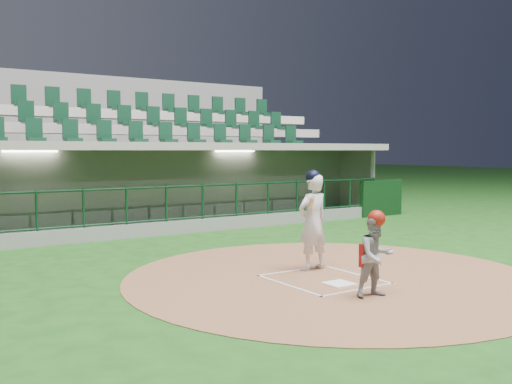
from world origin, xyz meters
The scene contains 8 objects.
ground centered at (0.00, 0.00, 0.00)m, with size 120.00×120.00×0.00m, color #174614.
dirt_circle centered at (0.30, -0.20, 0.01)m, with size 7.20×7.20×0.01m, color brown.
home_plate centered at (0.00, -0.70, 0.02)m, with size 0.43×0.43×0.02m, color white.
batter_box_chalk centered at (0.00, -0.30, 0.02)m, with size 1.55×1.80×0.01m.
dugout_structure centered at (0.07, 7.82, 0.96)m, with size 16.40×3.70×3.00m.
seating_deck centered at (0.00, 10.91, 1.42)m, with size 17.00×6.72×5.15m.
batter centered at (0.38, 0.45, 0.93)m, with size 0.87×0.87×1.83m.
catcher centered at (-0.08, -1.58, 0.65)m, with size 0.66×0.55×1.30m.
Camera 1 is at (-6.22, -7.57, 2.20)m, focal length 40.00 mm.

